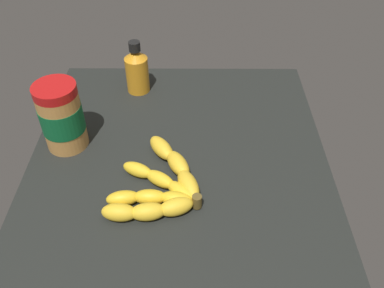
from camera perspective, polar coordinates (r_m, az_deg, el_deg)
ground_plane at (r=96.19cm, az=-1.81°, el=-2.22°), size 73.57×68.06×3.90cm
banana_bunch at (r=85.81cm, az=-4.44°, el=-5.86°), size 25.52×20.38×3.73cm
peanut_butter_jar at (r=96.72cm, az=-17.74°, el=3.64°), size 9.72×9.72×16.45cm
honey_bottle at (r=112.29cm, az=-7.70°, el=10.22°), size 6.20×6.20×14.70cm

